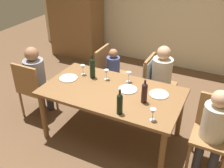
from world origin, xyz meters
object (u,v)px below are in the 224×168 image
at_px(wine_bottle_dark_red, 92,68).
at_px(wine_glass_near_left, 129,75).
at_px(dinner_plate_guest_right, 68,78).
at_px(handbag, 132,98).
at_px(person_man_guest, 37,76).
at_px(armoire_cabinet, 75,8).
at_px(chair_far_left, 109,70).
at_px(dining_table, 112,96).
at_px(wine_bottle_short_olive, 144,92).
at_px(wine_glass_centre, 106,73).
at_px(chair_right_end, 213,128).
at_px(chair_left_end, 33,86).
at_px(wine_glass_near_right, 153,112).
at_px(dinner_plate_host, 128,89).
at_px(person_child_small, 115,70).
at_px(wine_glass_far, 83,68).
at_px(person_man_bearded, 214,127).
at_px(chair_far_right, 153,77).
at_px(person_woman_host, 163,76).
at_px(dinner_plate_guest_left, 159,94).
at_px(wine_bottle_tall_green, 120,103).

distance_m(wine_bottle_dark_red, wine_glass_near_left, 0.52).
xyz_separation_m(dinner_plate_guest_right, handbag, (0.63, 0.86, -0.65)).
bearing_deg(person_man_guest, armoire_cabinet, 107.96).
bearing_deg(chair_far_left, dining_table, 29.41).
xyz_separation_m(chair_far_left, wine_bottle_short_olive, (0.95, -0.94, 0.36)).
relative_size(person_man_guest, wine_glass_centre, 7.57).
bearing_deg(chair_right_end, handbag, -30.47).
height_order(dining_table, chair_left_end, chair_left_end).
relative_size(wine_glass_near_right, dinner_plate_host, 0.61).
distance_m(person_child_small, wine_bottle_dark_red, 0.76).
height_order(wine_bottle_dark_red, wine_glass_far, wine_bottle_dark_red).
xyz_separation_m(armoire_cabinet, person_man_bearded, (3.29, -2.27, -0.46)).
xyz_separation_m(chair_far_right, chair_far_left, (-0.78, 0.00, -0.06)).
bearing_deg(person_man_guest, person_child_small, 43.35).
xyz_separation_m(armoire_cabinet, wine_glass_centre, (1.80, -2.01, -0.24)).
bearing_deg(dinner_plate_host, wine_glass_near_left, 111.01).
height_order(armoire_cabinet, dinner_plate_host, armoire_cabinet).
relative_size(wine_bottle_dark_red, wine_glass_far, 2.32).
relative_size(chair_far_right, person_woman_host, 0.82).
bearing_deg(wine_glass_centre, dinner_plate_guest_left, -4.94).
xyz_separation_m(chair_far_right, person_woman_host, (0.15, -0.00, 0.06)).
xyz_separation_m(chair_far_right, chair_left_end, (-1.57, -0.96, -0.06)).
bearing_deg(armoire_cabinet, handbag, -35.12).
bearing_deg(wine_bottle_tall_green, dining_table, 126.07).
xyz_separation_m(wine_bottle_dark_red, wine_glass_centre, (0.20, 0.04, -0.05)).
bearing_deg(armoire_cabinet, wine_bottle_tall_green, -49.06).
height_order(dining_table, wine_glass_near_right, wine_glass_near_right).
bearing_deg(chair_left_end, person_woman_host, 29.30).
xyz_separation_m(wine_bottle_short_olive, wine_glass_far, (-1.03, 0.29, -0.03)).
distance_m(person_man_bearded, wine_glass_far, 1.89).
bearing_deg(wine_bottle_short_olive, handbag, 118.76).
bearing_deg(dining_table, chair_far_right, 72.08).
bearing_deg(wine_bottle_short_olive, dinner_plate_guest_left, 64.18).
distance_m(wine_glass_near_left, wine_glass_near_right, 0.88).
height_order(chair_left_end, dinner_plate_guest_left, chair_left_end).
height_order(chair_far_right, person_child_small, person_child_small).
relative_size(person_child_small, wine_glass_near_right, 6.28).
bearing_deg(dinner_plate_guest_right, person_child_small, 70.17).
bearing_deg(handbag, person_man_guest, -145.26).
relative_size(armoire_cabinet, wine_bottle_dark_red, 6.30).
bearing_deg(chair_right_end, wine_bottle_short_olive, 10.50).
height_order(person_child_small, wine_glass_near_left, person_child_small).
relative_size(person_man_guest, wine_glass_near_left, 7.57).
bearing_deg(wine_glass_centre, dinner_plate_guest_right, -155.91).
distance_m(chair_far_right, dinner_plate_guest_right, 1.31).
relative_size(wine_bottle_tall_green, handbag, 1.11).
distance_m(wine_bottle_short_olive, dinner_plate_guest_right, 1.16).
xyz_separation_m(chair_far_right, dinner_plate_guest_right, (-0.98, -0.86, 0.17)).
height_order(dinner_plate_guest_left, handbag, dinner_plate_guest_left).
height_order(chair_far_right, wine_glass_centre, chair_far_right).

